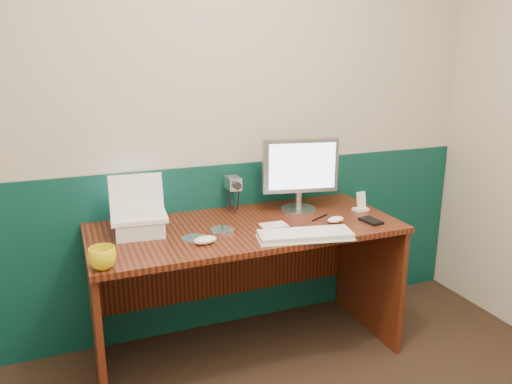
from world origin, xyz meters
name	(u,v)px	position (x,y,z in m)	size (l,w,h in m)	color
back_wall	(199,122)	(0.00, 1.75, 1.25)	(3.50, 0.04, 2.50)	beige
wainscot	(203,249)	(0.00, 1.74, 0.50)	(3.48, 0.02, 1.00)	#07332E
desk	(246,291)	(0.14, 1.38, 0.38)	(1.60, 0.70, 0.75)	black
laptop_riser	(140,227)	(-0.40, 1.44, 0.79)	(0.23, 0.20, 0.08)	silver
laptop	(138,197)	(-0.40, 1.44, 0.94)	(0.27, 0.20, 0.22)	white
monitor	(299,175)	(0.50, 1.50, 0.96)	(0.42, 0.12, 0.42)	#A4A4A8
keyboard	(305,236)	(0.34, 1.10, 0.76)	(0.45, 0.15, 0.03)	white
mouse_right	(336,220)	(0.60, 1.25, 0.77)	(0.10, 0.06, 0.03)	white
mouse_left	(205,240)	(-0.13, 1.21, 0.77)	(0.11, 0.07, 0.04)	white
mug	(102,258)	(-0.60, 1.09, 0.80)	(0.12, 0.12, 0.09)	yellow
camcorder	(233,193)	(0.15, 1.63, 0.86)	(0.10, 0.14, 0.21)	#B9BABF
cd_spindle	(222,231)	(-0.01, 1.31, 0.76)	(0.12, 0.12, 0.02)	silver
cd_loose_a	(194,238)	(-0.16, 1.30, 0.75)	(0.12, 0.12, 0.00)	silver
pen	(320,217)	(0.55, 1.34, 0.75)	(0.01, 0.01, 0.14)	black
papers	(274,225)	(0.27, 1.33, 0.75)	(0.14, 0.09, 0.00)	silver
dock	(361,209)	(0.84, 1.38, 0.76)	(0.08, 0.06, 0.01)	white
music_player	(361,200)	(0.84, 1.38, 0.81)	(0.05, 0.01, 0.09)	white
pda	(371,221)	(0.77, 1.19, 0.76)	(0.07, 0.12, 0.01)	black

